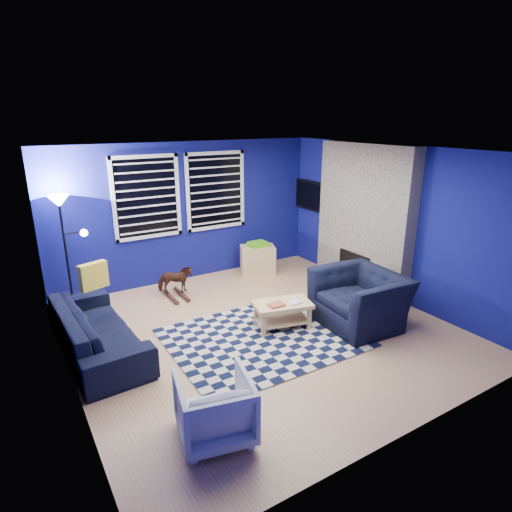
{
  "coord_description": "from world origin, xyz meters",
  "views": [
    {
      "loc": [
        -2.91,
        -4.63,
        2.92
      ],
      "look_at": [
        0.1,
        0.3,
        1.02
      ],
      "focal_mm": 30.0,
      "sensor_mm": 36.0,
      "label": 1
    }
  ],
  "objects_px": {
    "cabinet": "(258,259)",
    "sofa": "(97,330)",
    "rocking_horse": "(175,280)",
    "coffee_table": "(282,309)",
    "floor_lamp": "(62,217)",
    "armchair_bent": "(215,408)",
    "tv": "(312,196)",
    "armchair_big": "(359,299)"
  },
  "relations": [
    {
      "from": "armchair_big",
      "to": "floor_lamp",
      "type": "distance_m",
      "value": 4.56
    },
    {
      "from": "tv",
      "to": "cabinet",
      "type": "bearing_deg",
      "value": 178.11
    },
    {
      "from": "cabinet",
      "to": "sofa",
      "type": "bearing_deg",
      "value": -133.94
    },
    {
      "from": "tv",
      "to": "armchair_big",
      "type": "height_order",
      "value": "tv"
    },
    {
      "from": "tv",
      "to": "coffee_table",
      "type": "distance_m",
      "value": 3.18
    },
    {
      "from": "rocking_horse",
      "to": "armchair_big",
      "type": "bearing_deg",
      "value": -122.47
    },
    {
      "from": "tv",
      "to": "rocking_horse",
      "type": "distance_m",
      "value": 3.25
    },
    {
      "from": "coffee_table",
      "to": "cabinet",
      "type": "bearing_deg",
      "value": 67.27
    },
    {
      "from": "tv",
      "to": "floor_lamp",
      "type": "xyz_separation_m",
      "value": [
        -4.58,
        0.2,
        0.08
      ]
    },
    {
      "from": "sofa",
      "to": "armchair_big",
      "type": "bearing_deg",
      "value": -111.96
    },
    {
      "from": "armchair_bent",
      "to": "cabinet",
      "type": "relative_size",
      "value": 0.92
    },
    {
      "from": "sofa",
      "to": "armchair_bent",
      "type": "height_order",
      "value": "armchair_bent"
    },
    {
      "from": "tv",
      "to": "armchair_big",
      "type": "distance_m",
      "value": 2.97
    },
    {
      "from": "tv",
      "to": "sofa",
      "type": "relative_size",
      "value": 0.47
    },
    {
      "from": "armchair_big",
      "to": "armchair_bent",
      "type": "xyz_separation_m",
      "value": [
        -2.82,
        -1.0,
        -0.07
      ]
    },
    {
      "from": "armchair_big",
      "to": "armchair_bent",
      "type": "relative_size",
      "value": 1.72
    },
    {
      "from": "tv",
      "to": "sofa",
      "type": "xyz_separation_m",
      "value": [
        -4.55,
        -1.38,
        -1.09
      ]
    },
    {
      "from": "sofa",
      "to": "coffee_table",
      "type": "height_order",
      "value": "sofa"
    },
    {
      "from": "cabinet",
      "to": "floor_lamp",
      "type": "xyz_separation_m",
      "value": [
        -3.33,
        0.15,
        1.2
      ]
    },
    {
      "from": "armchair_bent",
      "to": "coffee_table",
      "type": "height_order",
      "value": "armchair_bent"
    },
    {
      "from": "coffee_table",
      "to": "floor_lamp",
      "type": "bearing_deg",
      "value": 137.1
    },
    {
      "from": "floor_lamp",
      "to": "coffee_table",
      "type": "bearing_deg",
      "value": -42.9
    },
    {
      "from": "sofa",
      "to": "armchair_bent",
      "type": "distance_m",
      "value": 2.27
    },
    {
      "from": "sofa",
      "to": "armchair_big",
      "type": "distance_m",
      "value": 3.63
    },
    {
      "from": "sofa",
      "to": "armchair_bent",
      "type": "bearing_deg",
      "value": -167.43
    },
    {
      "from": "armchair_big",
      "to": "rocking_horse",
      "type": "xyz_separation_m",
      "value": [
        -1.94,
        2.29,
        -0.08
      ]
    },
    {
      "from": "armchair_big",
      "to": "coffee_table",
      "type": "height_order",
      "value": "armchair_big"
    },
    {
      "from": "sofa",
      "to": "coffee_table",
      "type": "bearing_deg",
      "value": -109.1
    },
    {
      "from": "sofa",
      "to": "armchair_big",
      "type": "relative_size",
      "value": 1.76
    },
    {
      "from": "armchair_bent",
      "to": "sofa",
      "type": "bearing_deg",
      "value": -61.83
    },
    {
      "from": "tv",
      "to": "armchair_big",
      "type": "bearing_deg",
      "value": -113.53
    },
    {
      "from": "cabinet",
      "to": "rocking_horse",
      "type": "bearing_deg",
      "value": -147.56
    },
    {
      "from": "cabinet",
      "to": "coffee_table",
      "type": "bearing_deg",
      "value": -89.91
    },
    {
      "from": "coffee_table",
      "to": "floor_lamp",
      "type": "distance_m",
      "value": 3.54
    },
    {
      "from": "sofa",
      "to": "floor_lamp",
      "type": "bearing_deg",
      "value": -1.87
    },
    {
      "from": "rocking_horse",
      "to": "floor_lamp",
      "type": "distance_m",
      "value": 1.98
    },
    {
      "from": "sofa",
      "to": "cabinet",
      "type": "distance_m",
      "value": 3.59
    },
    {
      "from": "armchair_bent",
      "to": "coffee_table",
      "type": "distance_m",
      "value": 2.34
    },
    {
      "from": "sofa",
      "to": "armchair_bent",
      "type": "xyz_separation_m",
      "value": [
        0.61,
        -2.19,
        0.01
      ]
    },
    {
      "from": "rocking_horse",
      "to": "floor_lamp",
      "type": "bearing_deg",
      "value": 90.61
    },
    {
      "from": "sofa",
      "to": "cabinet",
      "type": "bearing_deg",
      "value": -69.71
    },
    {
      "from": "armchair_bent",
      "to": "floor_lamp",
      "type": "xyz_separation_m",
      "value": [
        -0.64,
        3.76,
        1.16
      ]
    }
  ]
}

